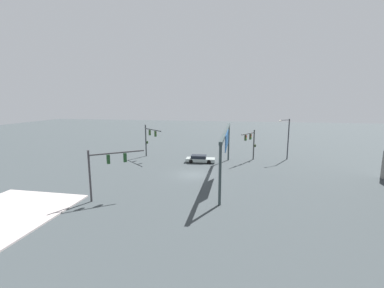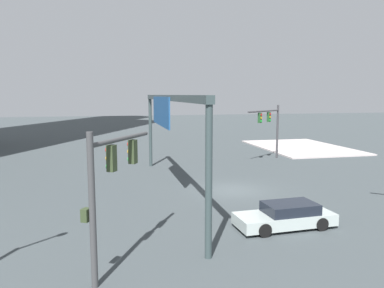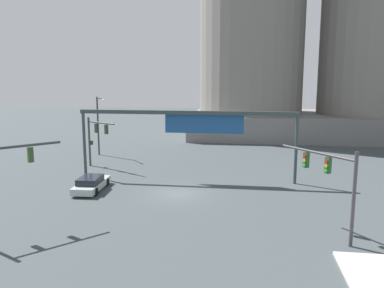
{
  "view_description": "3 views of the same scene",
  "coord_description": "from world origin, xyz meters",
  "views": [
    {
      "loc": [
        34.06,
        6.18,
        10.35
      ],
      "look_at": [
        -2.94,
        -0.68,
        3.86
      ],
      "focal_mm": 23.92,
      "sensor_mm": 36.0,
      "label": 1
    },
    {
      "loc": [
        -23.35,
        8.23,
        6.43
      ],
      "look_at": [
        1.59,
        2.53,
        3.03
      ],
      "focal_mm": 34.8,
      "sensor_mm": 36.0,
      "label": 2
    },
    {
      "loc": [
        5.44,
        -30.07,
        9.27
      ],
      "look_at": [
        0.94,
        1.64,
        3.85
      ],
      "focal_mm": 36.27,
      "sensor_mm": 36.0,
      "label": 3
    }
  ],
  "objects": [
    {
      "name": "ground_plane",
      "position": [
        0.0,
        0.0,
        0.0
      ],
      "size": [
        185.0,
        185.0,
        0.0
      ],
      "primitive_type": "plane",
      "color": "#3D4548"
    },
    {
      "name": "sidewalk_corner",
      "position": [
        17.35,
        -14.66,
        0.07
      ],
      "size": [
        14.35,
        9.87,
        0.15
      ],
      "primitive_type": "cube",
      "color": "#BEB2B1",
      "rests_on": "ground"
    },
    {
      "name": "traffic_signal_opposite_side",
      "position": [
        10.38,
        -7.33,
        3.75
      ],
      "size": [
        3.6,
        4.69,
        5.4
      ],
      "rotation": [
        0.0,
        0.0,
        2.22
      ],
      "color": "#3B3A3E",
      "rests_on": "ground"
    },
    {
      "name": "traffic_signal_cross_street",
      "position": [
        -10.24,
        8.26,
        3.52
      ],
      "size": [
        3.72,
        2.62,
        5.26
      ],
      "rotation": [
        0.0,
        0.0,
        -0.54
      ],
      "color": "#3E3F40",
      "rests_on": "ground"
    },
    {
      "name": "overhead_sign_gantry",
      "position": [
        0.4,
        4.53,
        5.33
      ],
      "size": [
        20.03,
        0.43,
        6.41
      ],
      "color": "#324041",
      "rests_on": "ground"
    },
    {
      "name": "sedan_car_approaching",
      "position": [
        -7.35,
        -0.12,
        0.58
      ],
      "size": [
        2.12,
        4.9,
        1.21
      ],
      "rotation": [
        0.0,
        0.0,
        1.62
      ],
      "color": "#ADB9B6",
      "rests_on": "ground"
    }
  ]
}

